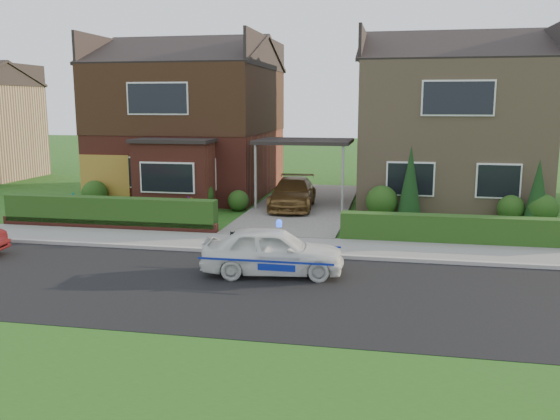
# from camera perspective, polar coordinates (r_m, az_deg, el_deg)

# --- Properties ---
(ground) EXTENTS (120.00, 120.00, 0.00)m
(ground) POSITION_cam_1_polar(r_m,az_deg,el_deg) (13.91, -4.73, -7.45)
(ground) COLOR #1D4913
(ground) RESTS_ON ground
(road) EXTENTS (60.00, 6.00, 0.02)m
(road) POSITION_cam_1_polar(r_m,az_deg,el_deg) (13.91, -4.73, -7.45)
(road) COLOR black
(road) RESTS_ON ground
(kerb) EXTENTS (60.00, 0.16, 0.12)m
(kerb) POSITION_cam_1_polar(r_m,az_deg,el_deg) (16.73, -1.89, -4.15)
(kerb) COLOR #9E9993
(kerb) RESTS_ON ground
(sidewalk) EXTENTS (60.00, 2.00, 0.10)m
(sidewalk) POSITION_cam_1_polar(r_m,az_deg,el_deg) (17.73, -1.13, -3.35)
(sidewalk) COLOR slate
(sidewalk) RESTS_ON ground
(grass_verge) EXTENTS (60.00, 4.00, 0.01)m
(grass_verge) POSITION_cam_1_polar(r_m,az_deg,el_deg) (9.54, -13.24, -16.29)
(grass_verge) COLOR #1D4913
(grass_verge) RESTS_ON ground
(driveway) EXTENTS (3.80, 12.00, 0.12)m
(driveway) POSITION_cam_1_polar(r_m,az_deg,el_deg) (24.38, 2.30, 0.42)
(driveway) COLOR #666059
(driveway) RESTS_ON ground
(house_left) EXTENTS (7.50, 9.53, 7.25)m
(house_left) POSITION_cam_1_polar(r_m,az_deg,el_deg) (28.27, -8.53, 9.31)
(house_left) COLOR maroon
(house_left) RESTS_ON ground
(house_right) EXTENTS (7.50, 8.06, 7.25)m
(house_right) POSITION_cam_1_polar(r_m,az_deg,el_deg) (26.82, 15.86, 8.68)
(house_right) COLOR #93785A
(house_right) RESTS_ON ground
(carport_link) EXTENTS (3.80, 3.00, 2.77)m
(carport_link) POSITION_cam_1_polar(r_m,az_deg,el_deg) (24.02, 2.33, 6.51)
(carport_link) COLOR black
(carport_link) RESTS_ON ground
(garage_door) EXTENTS (2.20, 0.10, 2.10)m
(garage_door) POSITION_cam_1_polar(r_m,az_deg,el_deg) (25.82, -16.48, 2.78)
(garage_door) COLOR olive
(garage_door) RESTS_ON ground
(dwarf_wall) EXTENTS (7.70, 0.25, 0.36)m
(dwarf_wall) POSITION_cam_1_polar(r_m,az_deg,el_deg) (20.76, -16.25, -1.38)
(dwarf_wall) COLOR maroon
(dwarf_wall) RESTS_ON ground
(hedge_left) EXTENTS (7.50, 0.55, 0.90)m
(hedge_left) POSITION_cam_1_polar(r_m,az_deg,el_deg) (20.93, -16.04, -1.78)
(hedge_left) COLOR #183D13
(hedge_left) RESTS_ON ground
(hedge_right) EXTENTS (7.50, 0.55, 0.80)m
(hedge_right) POSITION_cam_1_polar(r_m,az_deg,el_deg) (18.70, 17.40, -3.27)
(hedge_right) COLOR #183D13
(hedge_right) RESTS_ON ground
(shrub_left_far) EXTENTS (1.08, 1.08, 1.08)m
(shrub_left_far) POSITION_cam_1_polar(r_m,az_deg,el_deg) (25.61, -17.39, 1.52)
(shrub_left_far) COLOR #183D13
(shrub_left_far) RESTS_ON ground
(shrub_left_mid) EXTENTS (1.32, 1.32, 1.32)m
(shrub_left_mid) POSITION_cam_1_polar(r_m,az_deg,el_deg) (23.60, -7.98, 1.48)
(shrub_left_mid) COLOR #183D13
(shrub_left_mid) RESTS_ON ground
(shrub_left_near) EXTENTS (0.84, 0.84, 0.84)m
(shrub_left_near) POSITION_cam_1_polar(r_m,az_deg,el_deg) (23.45, -4.03, 0.90)
(shrub_left_near) COLOR #183D13
(shrub_left_near) RESTS_ON ground
(shrub_right_near) EXTENTS (1.20, 1.20, 1.20)m
(shrub_right_near) POSITION_cam_1_polar(r_m,az_deg,el_deg) (22.44, 9.78, 0.82)
(shrub_right_near) COLOR #183D13
(shrub_right_near) RESTS_ON ground
(shrub_right_mid) EXTENTS (0.96, 0.96, 0.96)m
(shrub_right_mid) POSITION_cam_1_polar(r_m,az_deg,el_deg) (22.93, 21.34, 0.16)
(shrub_right_mid) COLOR #183D13
(shrub_right_mid) RESTS_ON ground
(shrub_right_far) EXTENTS (1.08, 1.08, 1.08)m
(shrub_right_far) POSITION_cam_1_polar(r_m,az_deg,el_deg) (22.83, 23.95, 0.09)
(shrub_right_far) COLOR #183D13
(shrub_right_far) RESTS_ON ground
(conifer_a) EXTENTS (0.90, 0.90, 2.60)m
(conifer_a) POSITION_cam_1_polar(r_m,az_deg,el_deg) (22.14, 12.41, 2.43)
(conifer_a) COLOR black
(conifer_a) RESTS_ON ground
(conifer_b) EXTENTS (0.90, 0.90, 2.20)m
(conifer_b) POSITION_cam_1_polar(r_m,az_deg,el_deg) (22.70, 23.56, 1.50)
(conifer_b) COLOR black
(conifer_b) RESTS_ON ground
(police_car) EXTENTS (3.24, 3.67, 1.36)m
(police_car) POSITION_cam_1_polar(r_m,az_deg,el_deg) (14.69, -0.71, -4.01)
(police_car) COLOR silver
(police_car) RESTS_ON ground
(driveway_car) EXTENTS (1.90, 4.14, 1.17)m
(driveway_car) POSITION_cam_1_polar(r_m,az_deg,el_deg) (23.42, 1.24, 1.63)
(driveway_car) COLOR brown
(driveway_car) RESTS_ON driveway
(potted_plant_a) EXTENTS (0.36, 0.25, 0.68)m
(potted_plant_a) POSITION_cam_1_polar(r_m,az_deg,el_deg) (25.11, -19.33, 0.79)
(potted_plant_a) COLOR gray
(potted_plant_a) RESTS_ON ground
(potted_plant_b) EXTENTS (0.56, 0.50, 0.83)m
(potted_plant_b) POSITION_cam_1_polar(r_m,az_deg,el_deg) (23.60, -9.80, 0.83)
(potted_plant_b) COLOR gray
(potted_plant_b) RESTS_ON ground
(potted_plant_c) EXTENTS (0.43, 0.43, 0.73)m
(potted_plant_c) POSITION_cam_1_polar(r_m,az_deg,el_deg) (22.74, -8.58, 0.37)
(potted_plant_c) COLOR gray
(potted_plant_c) RESTS_ON ground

